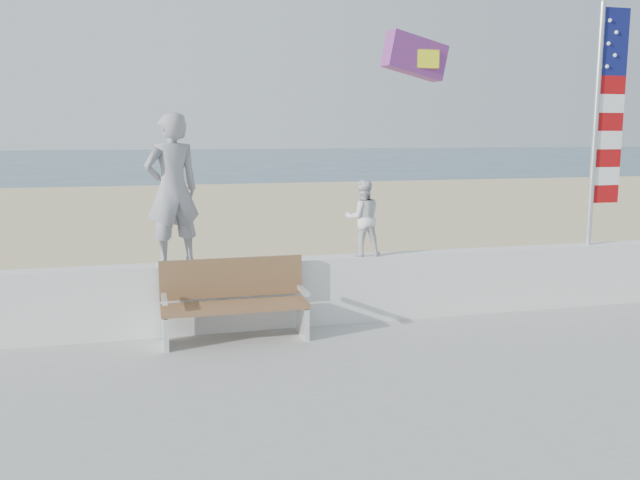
# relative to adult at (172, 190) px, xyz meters

# --- Properties ---
(ground) EXTENTS (220.00, 220.00, 0.00)m
(ground) POSITION_rel_adult_xyz_m (1.66, -2.00, -2.03)
(ground) COLOR #325165
(ground) RESTS_ON ground
(sand) EXTENTS (90.00, 40.00, 0.08)m
(sand) POSITION_rel_adult_xyz_m (1.66, 7.00, -1.99)
(sand) COLOR beige
(sand) RESTS_ON ground
(seawall) EXTENTS (30.00, 0.35, 0.90)m
(seawall) POSITION_rel_adult_xyz_m (1.66, 0.00, -1.40)
(seawall) COLOR white
(seawall) RESTS_ON boardwalk
(adult) EXTENTS (0.81, 0.66, 1.91)m
(adult) POSITION_rel_adult_xyz_m (0.00, 0.00, 0.00)
(adult) COLOR gray
(adult) RESTS_ON seawall
(child) EXTENTS (0.52, 0.42, 1.03)m
(child) POSITION_rel_adult_xyz_m (2.51, 0.00, -0.44)
(child) COLOR white
(child) RESTS_ON seawall
(bench) EXTENTS (1.80, 0.57, 1.00)m
(bench) POSITION_rel_adult_xyz_m (0.69, -0.45, -1.35)
(bench) COLOR olive
(bench) RESTS_ON boardwalk
(flag) EXTENTS (0.50, 0.08, 3.50)m
(flag) POSITION_rel_adult_xyz_m (6.19, -0.00, 0.96)
(flag) COLOR silver
(flag) RESTS_ON seawall
(parafoil_kite) EXTENTS (1.12, 0.46, 0.75)m
(parafoil_kite) POSITION_rel_adult_xyz_m (3.83, 1.41, 1.87)
(parafoil_kite) COLOR red
(parafoil_kite) RESTS_ON ground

